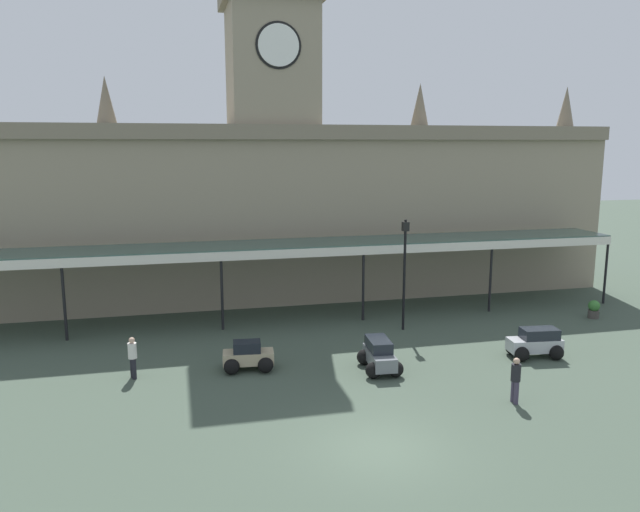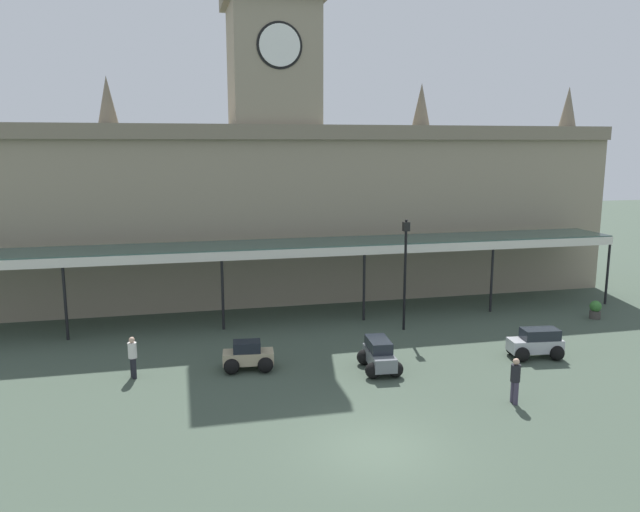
# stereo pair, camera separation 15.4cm
# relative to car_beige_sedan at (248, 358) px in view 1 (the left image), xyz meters

# --- Properties ---
(ground_plane) EXTENTS (140.00, 140.00, 0.00)m
(ground_plane) POSITION_rel_car_beige_sedan_xyz_m (3.06, -7.52, -0.50)
(ground_plane) COLOR #3F4E40
(station_building) EXTENTS (40.53, 5.79, 17.74)m
(station_building) POSITION_rel_car_beige_sedan_xyz_m (3.06, 12.13, 5.28)
(station_building) COLOR gray
(station_building) RESTS_ON ground
(entrance_canopy) EXTENTS (36.44, 3.26, 4.00)m
(entrance_canopy) POSITION_rel_car_beige_sedan_xyz_m (3.06, 7.03, 3.35)
(entrance_canopy) COLOR #38564C
(entrance_canopy) RESTS_ON ground
(car_beige_sedan) EXTENTS (2.13, 1.65, 1.19)m
(car_beige_sedan) POSITION_rel_car_beige_sedan_xyz_m (0.00, 0.00, 0.00)
(car_beige_sedan) COLOR tan
(car_beige_sedan) RESTS_ON ground
(car_grey_estate) EXTENTS (1.65, 2.31, 1.27)m
(car_grey_estate) POSITION_rel_car_beige_sedan_xyz_m (5.18, -1.29, 0.06)
(car_grey_estate) COLOR slate
(car_grey_estate) RESTS_ON ground
(car_silver_estate) EXTENTS (2.33, 1.70, 1.27)m
(car_silver_estate) POSITION_rel_car_beige_sedan_xyz_m (12.24, -1.36, 0.06)
(car_silver_estate) COLOR #B2B5BA
(car_silver_estate) RESTS_ON ground
(pedestrian_crossing_forecourt) EXTENTS (0.34, 0.39, 1.67)m
(pedestrian_crossing_forecourt) POSITION_rel_car_beige_sedan_xyz_m (8.82, -5.45, 0.41)
(pedestrian_crossing_forecourt) COLOR #3F384C
(pedestrian_crossing_forecourt) RESTS_ON ground
(pedestrian_beside_cars) EXTENTS (0.34, 0.38, 1.67)m
(pedestrian_beside_cars) POSITION_rel_car_beige_sedan_xyz_m (-4.50, 0.11, 0.41)
(pedestrian_beside_cars) COLOR black
(pedestrian_beside_cars) RESTS_ON ground
(victorian_lamppost) EXTENTS (0.30, 0.30, 5.51)m
(victorian_lamppost) POSITION_rel_car_beige_sedan_xyz_m (8.13, 3.70, 2.88)
(victorian_lamppost) COLOR black
(victorian_lamppost) RESTS_ON ground
(planter_forecourt_centre) EXTENTS (0.60, 0.60, 0.96)m
(planter_forecourt_centre) POSITION_rel_car_beige_sedan_xyz_m (18.67, 3.28, -0.01)
(planter_forecourt_centre) COLOR #47423D
(planter_forecourt_centre) RESTS_ON ground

